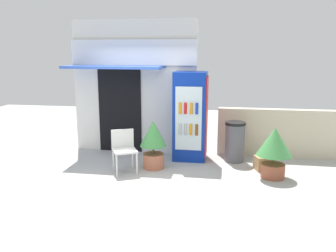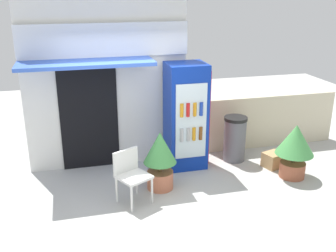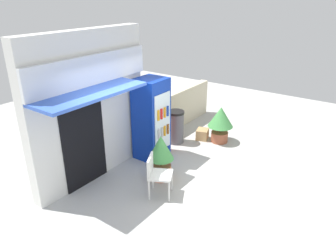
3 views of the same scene
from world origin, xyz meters
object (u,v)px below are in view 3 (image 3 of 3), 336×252
at_px(drink_cooler, 152,119).
at_px(potted_plant_near_shop, 161,154).
at_px(trash_bin, 176,127).
at_px(potted_plant_curbside, 221,121).
at_px(plastic_chair, 156,172).
at_px(cardboard_box, 202,134).

bearing_deg(drink_cooler, potted_plant_near_shop, -131.20).
xyz_separation_m(potted_plant_near_shop, trash_bin, (1.66, 0.76, -0.14)).
height_order(drink_cooler, potted_plant_curbside, drink_cooler).
relative_size(drink_cooler, plastic_chair, 2.32).
bearing_deg(cardboard_box, potted_plant_near_shop, -173.14).
bearing_deg(potted_plant_curbside, drink_cooler, 150.57).
distance_m(potted_plant_near_shop, potted_plant_curbside, 2.39).
bearing_deg(potted_plant_near_shop, drink_cooler, 48.80).
xyz_separation_m(potted_plant_curbside, trash_bin, (-0.72, 0.94, -0.16)).
height_order(trash_bin, cardboard_box, trash_bin).
distance_m(drink_cooler, cardboard_box, 1.85).
bearing_deg(drink_cooler, potted_plant_curbside, -29.43).
bearing_deg(drink_cooler, trash_bin, -1.08).
height_order(drink_cooler, trash_bin, drink_cooler).
height_order(plastic_chair, potted_plant_curbside, potted_plant_curbside).
xyz_separation_m(drink_cooler, cardboard_box, (1.57, -0.51, -0.84)).
xyz_separation_m(drink_cooler, trash_bin, (0.98, -0.02, -0.53)).
distance_m(drink_cooler, trash_bin, 1.12).
bearing_deg(potted_plant_near_shop, potted_plant_curbside, -4.40).
bearing_deg(trash_bin, potted_plant_near_shop, -155.51).
relative_size(drink_cooler, potted_plant_curbside, 1.99).
xyz_separation_m(potted_plant_curbside, cardboard_box, (-0.13, 0.45, -0.46)).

